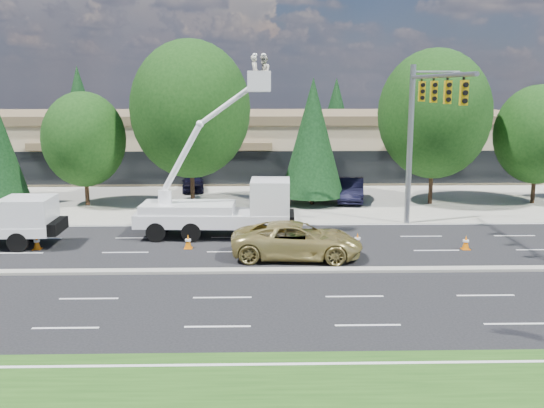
{
  "coord_description": "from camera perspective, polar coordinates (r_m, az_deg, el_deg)",
  "views": [
    {
      "loc": [
        1.35,
        -24.91,
        7.84
      ],
      "look_at": [
        2.02,
        2.88,
        2.4
      ],
      "focal_mm": 40.0,
      "sensor_mm": 36.0,
      "label": 1
    }
  ],
  "objects": [
    {
      "name": "ground",
      "position": [
        26.15,
        -4.3,
        -6.4
      ],
      "size": [
        140.0,
        140.0,
        0.0
      ],
      "primitive_type": "plane",
      "color": "black",
      "rests_on": "ground"
    },
    {
      "name": "concrete_apron",
      "position": [
        45.61,
        -3.05,
        1.17
      ],
      "size": [
        140.0,
        22.0,
        0.01
      ],
      "primitive_type": "cube",
      "color": "gray",
      "rests_on": "ground"
    },
    {
      "name": "tree_front_d",
      "position": [
        40.18,
        -7.68,
        8.83
      ],
      "size": [
        7.8,
        7.8,
        10.82
      ],
      "color": "#332114",
      "rests_on": "ground"
    },
    {
      "name": "tree_back_d",
      "position": [
        70.08,
        15.94,
        8.51
      ],
      "size": [
        4.94,
        4.94,
        9.73
      ],
      "color": "#332114",
      "rests_on": "ground"
    },
    {
      "name": "tree_back_b",
      "position": [
        67.15,
        -6.03,
        9.38
      ],
      "size": [
        5.61,
        5.61,
        11.05
      ],
      "color": "#332114",
      "rests_on": "ground"
    },
    {
      "name": "tree_back_a",
      "position": [
        69.7,
        -17.7,
        8.51
      ],
      "size": [
        5.06,
        5.06,
        9.97
      ],
      "color": "#332114",
      "rests_on": "ground"
    },
    {
      "name": "tree_front_c",
      "position": [
        41.64,
        -17.28,
        5.82
      ],
      "size": [
        5.41,
        5.41,
        7.5
      ],
      "color": "#332114",
      "rests_on": "ground"
    },
    {
      "name": "traffic_cone_e",
      "position": [
        30.99,
        17.78,
        -3.47
      ],
      "size": [
        0.4,
        0.4,
        0.7
      ],
      "color": "orange",
      "rests_on": "ground"
    },
    {
      "name": "minivan",
      "position": [
        27.97,
        2.37,
        -3.44
      ],
      "size": [
        6.21,
        3.23,
        1.67
      ],
      "primitive_type": "imported",
      "rotation": [
        0.0,
        0.0,
        1.49
      ],
      "color": "tan",
      "rests_on": "ground"
    },
    {
      "name": "signal_mast",
      "position": [
        33.16,
        13.92,
        7.67
      ],
      "size": [
        2.76,
        10.16,
        9.0
      ],
      "color": "gray",
      "rests_on": "ground"
    },
    {
      "name": "traffic_cone_b",
      "position": [
        29.96,
        -7.91,
        -3.53
      ],
      "size": [
        0.4,
        0.4,
        0.7
      ],
      "color": "orange",
      "rests_on": "ground"
    },
    {
      "name": "traffic_cone_c",
      "position": [
        30.0,
        -2.37,
        -3.42
      ],
      "size": [
        0.4,
        0.4,
        0.7
      ],
      "color": "orange",
      "rests_on": "ground"
    },
    {
      "name": "parked_car_east",
      "position": [
        42.01,
        7.42,
        1.34
      ],
      "size": [
        2.42,
        5.08,
        1.61
      ],
      "primitive_type": "imported",
      "rotation": [
        0.0,
        0.0,
        -0.15
      ],
      "color": "black",
      "rests_on": "ground"
    },
    {
      "name": "tree_front_e",
      "position": [
        40.22,
        3.86,
        6.28
      ],
      "size": [
        4.26,
        4.26,
        8.39
      ],
      "color": "#332114",
      "rests_on": "ground"
    },
    {
      "name": "strip_mall",
      "position": [
        55.13,
        -2.79,
        5.85
      ],
      "size": [
        50.4,
        15.4,
        5.5
      ],
      "color": "tan",
      "rests_on": "ground"
    },
    {
      "name": "traffic_cone_a",
      "position": [
        31.68,
        -21.26,
        -3.39
      ],
      "size": [
        0.4,
        0.4,
        0.7
      ],
      "color": "orange",
      "rests_on": "ground"
    },
    {
      "name": "parked_car_west",
      "position": [
        46.15,
        -7.45,
        2.05
      ],
      "size": [
        1.97,
        4.11,
        1.35
      ],
      "primitive_type": "imported",
      "rotation": [
        0.0,
        0.0,
        0.1
      ],
      "color": "black",
      "rests_on": "ground"
    },
    {
      "name": "traffic_cone_d",
      "position": [
        30.3,
        8.05,
        -3.37
      ],
      "size": [
        0.4,
        0.4,
        0.7
      ],
      "color": "orange",
      "rests_on": "ground"
    },
    {
      "name": "road_median",
      "position": [
        26.14,
        -4.3,
        -6.28
      ],
      "size": [
        120.0,
        0.55,
        0.12
      ],
      "primitive_type": "cube",
      "color": "gray",
      "rests_on": "ground"
    },
    {
      "name": "tree_back_c",
      "position": [
        67.54,
        6.05,
        8.33
      ],
      "size": [
        4.42,
        4.42,
        8.71
      ],
      "color": "#332114",
      "rests_on": "ground"
    },
    {
      "name": "tree_front_g",
      "position": [
        44.17,
        23.74,
        6.0
      ],
      "size": [
        5.72,
        5.72,
        7.94
      ],
      "color": "#332114",
      "rests_on": "ground"
    },
    {
      "name": "bucket_truck",
      "position": [
        31.66,
        -4.18,
        0.42
      ],
      "size": [
        8.12,
        2.9,
        9.44
      ],
      "rotation": [
        0.0,
        0.0,
        -0.04
      ],
      "color": "white",
      "rests_on": "ground"
    },
    {
      "name": "tree_front_f",
      "position": [
        41.62,
        15.04,
        8.18
      ],
      "size": [
        7.4,
        7.4,
        10.27
      ],
      "color": "#332114",
      "rests_on": "ground"
    }
  ]
}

